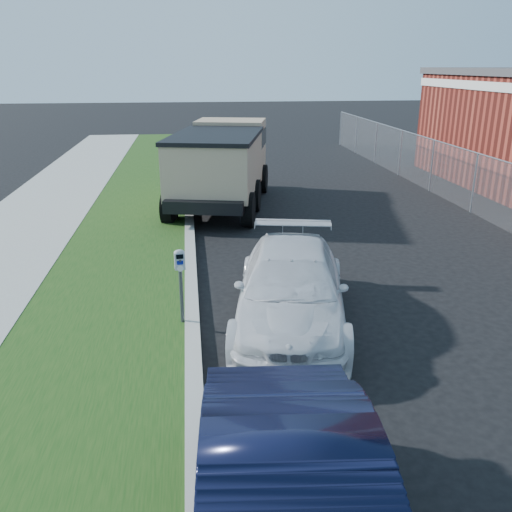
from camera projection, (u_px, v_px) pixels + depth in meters
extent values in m
plane|color=black|center=(343.00, 326.00, 9.42)|extent=(120.00, 120.00, 0.00)
cube|color=gray|center=(191.00, 285.00, 10.96)|extent=(0.25, 50.00, 0.15)
cube|color=#153C10|center=(110.00, 289.00, 10.78)|extent=(3.00, 50.00, 0.13)
plane|color=slate|center=(474.00, 183.00, 16.36)|extent=(0.00, 30.00, 30.00)
cylinder|color=gray|center=(478.00, 153.00, 16.06)|extent=(0.04, 30.00, 0.04)
cylinder|color=gray|center=(474.00, 183.00, 16.36)|extent=(0.06, 0.06, 1.80)
cylinder|color=gray|center=(432.00, 166.00, 19.16)|extent=(0.06, 0.06, 1.80)
cylinder|color=gray|center=(400.00, 153.00, 21.97)|extent=(0.06, 0.06, 1.80)
cylinder|color=gray|center=(376.00, 143.00, 24.78)|extent=(0.06, 0.06, 1.80)
cylinder|color=gray|center=(356.00, 135.00, 27.58)|extent=(0.06, 0.06, 1.80)
cylinder|color=gray|center=(341.00, 128.00, 30.39)|extent=(0.06, 0.06, 1.80)
cylinder|color=#3F4247|center=(181.00, 296.00, 9.13)|extent=(0.07, 0.07, 0.95)
cube|color=gray|center=(180.00, 261.00, 8.91)|extent=(0.18, 0.13, 0.29)
ellipsoid|color=gray|center=(179.00, 253.00, 8.86)|extent=(0.19, 0.14, 0.11)
cube|color=black|center=(180.00, 257.00, 8.82)|extent=(0.11, 0.02, 0.08)
cube|color=navy|center=(180.00, 263.00, 8.86)|extent=(0.10, 0.02, 0.07)
cylinder|color=silver|center=(180.00, 269.00, 8.90)|extent=(0.10, 0.02, 0.10)
cube|color=#3F4247|center=(180.00, 261.00, 8.85)|extent=(0.04, 0.01, 0.05)
imported|color=silver|center=(290.00, 288.00, 9.31)|extent=(2.71, 4.83, 1.32)
cube|color=black|center=(221.00, 184.00, 17.15)|extent=(3.48, 6.56, 0.34)
cube|color=tan|center=(231.00, 148.00, 18.98)|extent=(2.63, 2.22, 1.95)
cube|color=black|center=(231.00, 137.00, 18.85)|extent=(2.66, 2.25, 0.59)
cube|color=tan|center=(216.00, 163.00, 16.15)|extent=(3.19, 4.51, 1.56)
cube|color=black|center=(216.00, 136.00, 15.88)|extent=(3.31, 4.63, 0.12)
cube|color=black|center=(235.00, 169.00, 20.14)|extent=(2.31, 0.66, 0.29)
cylinder|color=black|center=(200.00, 177.00, 19.34)|extent=(0.52, 1.02, 0.98)
cylinder|color=black|center=(262.00, 178.00, 19.13)|extent=(0.52, 1.02, 0.98)
cylinder|color=black|center=(183.00, 194.00, 16.87)|extent=(0.52, 1.02, 0.98)
cylinder|color=black|center=(255.00, 195.00, 16.66)|extent=(0.52, 1.02, 0.98)
cylinder|color=black|center=(169.00, 208.00, 15.22)|extent=(0.52, 1.02, 0.98)
cylinder|color=black|center=(248.00, 210.00, 15.01)|extent=(0.52, 1.02, 0.98)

